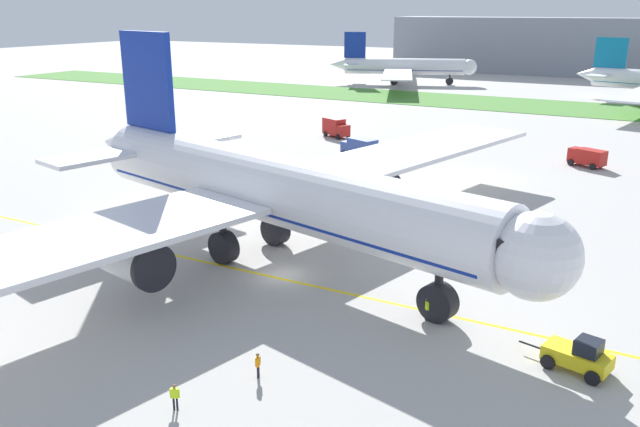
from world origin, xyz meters
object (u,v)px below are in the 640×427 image
object	(u,v)px
service_truck_fuel_bowser	(587,157)
ground_crew_wingwalker_port	(258,363)
ground_crew_marshaller_front	(175,395)
pushback_tug	(579,356)
parked_airliner_far_left	(402,67)
service_truck_baggage_loader	(336,127)
service_truck_catering_van	(360,147)
airliner_foreground	(270,189)
ground_crew_wingwalker_starboard	(427,306)

from	to	relation	value
service_truck_fuel_bowser	ground_crew_wingwalker_port	bearing A→B (deg)	-98.54
ground_crew_marshaller_front	pushback_tug	bearing A→B (deg)	38.16
parked_airliner_far_left	service_truck_baggage_loader	bearing A→B (deg)	-76.18
service_truck_baggage_loader	service_truck_fuel_bowser	bearing A→B (deg)	-4.06
ground_crew_wingwalker_port	service_truck_catering_van	world-z (taller)	service_truck_catering_van
parked_airliner_far_left	airliner_foreground	bearing A→B (deg)	-73.07
service_truck_catering_van	airliner_foreground	bearing A→B (deg)	-75.45
airliner_foreground	parked_airliner_far_left	size ratio (longest dim) A/B	1.29
airliner_foreground	ground_crew_wingwalker_starboard	world-z (taller)	airliner_foreground
ground_crew_wingwalker_starboard	parked_airliner_far_left	xyz separation A→B (m)	(-56.53, 138.33, 3.87)
parked_airliner_far_left	ground_crew_marshaller_front	bearing A→B (deg)	-72.79
ground_crew_wingwalker_port	ground_crew_wingwalker_starboard	xyz separation A→B (m)	(6.31, 11.92, 0.08)
pushback_tug	service_truck_baggage_loader	bearing A→B (deg)	128.17
ground_crew_wingwalker_port	service_truck_fuel_bowser	bearing A→B (deg)	81.46
ground_crew_marshaller_front	service_truck_fuel_bowser	distance (m)	72.96
ground_crew_wingwalker_port	service_truck_baggage_loader	distance (m)	76.21
airliner_foreground	ground_crew_wingwalker_starboard	xyz separation A→B (m)	(15.79, -4.49, -5.38)
pushback_tug	ground_crew_wingwalker_port	world-z (taller)	pushback_tug
ground_crew_marshaller_front	service_truck_baggage_loader	bearing A→B (deg)	110.72
service_truck_fuel_bowser	parked_airliner_far_left	world-z (taller)	parked_airliner_far_left
ground_crew_wingwalker_port	ground_crew_wingwalker_starboard	distance (m)	13.49
ground_crew_wingwalker_port	parked_airliner_far_left	xyz separation A→B (m)	(-50.22, 150.25, 3.95)
ground_crew_wingwalker_starboard	service_truck_baggage_loader	world-z (taller)	service_truck_baggage_loader
service_truck_fuel_bowser	ground_crew_marshaller_front	bearing A→B (deg)	-99.63
ground_crew_wingwalker_starboard	service_truck_catering_van	distance (m)	52.34
ground_crew_wingwalker_port	service_truck_fuel_bowser	distance (m)	67.74
ground_crew_wingwalker_starboard	service_truck_fuel_bowser	world-z (taller)	service_truck_fuel_bowser
pushback_tug	parked_airliner_far_left	xyz separation A→B (m)	(-66.92, 140.38, 3.91)
pushback_tug	service_truck_catering_van	size ratio (longest dim) A/B	0.94
pushback_tug	ground_crew_wingwalker_starboard	xyz separation A→B (m)	(-10.39, 2.05, 0.04)
ground_crew_wingwalker_starboard	ground_crew_marshaller_front	bearing A→B (deg)	-116.65
service_truck_baggage_loader	service_truck_catering_van	bearing A→B (deg)	-50.72
ground_crew_wingwalker_port	parked_airliner_far_left	size ratio (longest dim) A/B	0.03
pushback_tug	service_truck_catering_van	distance (m)	59.87
pushback_tug	ground_crew_wingwalker_starboard	bearing A→B (deg)	168.83
service_truck_fuel_bowser	pushback_tug	bearing A→B (deg)	-83.37
airliner_foreground	ground_crew_wingwalker_port	bearing A→B (deg)	-60.01
pushback_tug	ground_crew_marshaller_front	distance (m)	23.98
pushback_tug	service_truck_fuel_bowser	xyz separation A→B (m)	(-6.64, 57.12, 0.40)
ground_crew_wingwalker_port	pushback_tug	bearing A→B (deg)	30.58
pushback_tug	service_truck_catering_van	bearing A→B (deg)	127.86
ground_crew_marshaller_front	service_truck_baggage_loader	xyz separation A→B (m)	(-28.30, 74.80, 0.71)
pushback_tug	service_truck_baggage_loader	size ratio (longest dim) A/B	1.03
pushback_tug	parked_airliner_far_left	bearing A→B (deg)	115.49
airliner_foreground	service_truck_catering_van	xyz separation A→B (m)	(-10.57, 40.72, -4.87)
service_truck_baggage_loader	ground_crew_marshaller_front	bearing A→B (deg)	-69.28
pushback_tug	parked_airliner_far_left	world-z (taller)	parked_airliner_far_left
ground_crew_wingwalker_starboard	service_truck_fuel_bowser	distance (m)	55.19
ground_crew_wingwalker_starboard	parked_airliner_far_left	distance (m)	149.48
ground_crew_wingwalker_starboard	service_truck_catering_van	world-z (taller)	service_truck_catering_van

